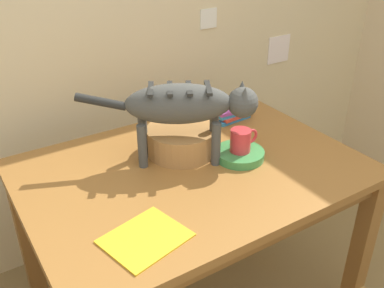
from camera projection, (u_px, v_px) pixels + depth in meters
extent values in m
cube|color=beige|center=(78.00, 8.00, 1.95)|extent=(4.53, 0.10, 2.50)
cube|color=white|center=(208.00, 19.00, 2.28)|extent=(0.10, 0.01, 0.10)
cube|color=white|center=(279.00, 49.00, 2.64)|extent=(0.16, 0.01, 0.16)
cube|color=#94612C|center=(192.00, 170.00, 1.72)|extent=(1.29, 0.93, 0.03)
cube|color=brown|center=(192.00, 181.00, 1.74)|extent=(1.21, 0.85, 0.07)
cube|color=#94612C|center=(361.00, 249.00, 1.87)|extent=(0.07, 0.07, 0.72)
cube|color=#94612C|center=(27.00, 239.00, 1.93)|extent=(0.07, 0.07, 0.72)
cube|color=#94612C|center=(241.00, 164.00, 2.49)|extent=(0.07, 0.07, 0.72)
ellipsoid|color=#454641|center=(178.00, 104.00, 1.63)|extent=(0.42, 0.32, 0.16)
cube|color=#262623|center=(151.00, 89.00, 1.60)|extent=(0.08, 0.13, 0.01)
cube|color=#262623|center=(170.00, 89.00, 1.60)|extent=(0.08, 0.13, 0.01)
cube|color=#262623|center=(189.00, 88.00, 1.61)|extent=(0.08, 0.13, 0.01)
cube|color=#262623|center=(208.00, 88.00, 1.61)|extent=(0.08, 0.13, 0.01)
cylinder|color=#454641|center=(214.00, 135.00, 1.75)|extent=(0.04, 0.04, 0.18)
cylinder|color=#454641|center=(216.00, 144.00, 1.68)|extent=(0.04, 0.04, 0.18)
cylinder|color=#454641|center=(143.00, 137.00, 1.74)|extent=(0.04, 0.04, 0.18)
cylinder|color=#454641|center=(142.00, 146.00, 1.67)|extent=(0.04, 0.04, 0.18)
sphere|color=#454641|center=(243.00, 102.00, 1.65)|extent=(0.12, 0.12, 0.12)
cone|color=#454641|center=(242.00, 87.00, 1.65)|extent=(0.04, 0.04, 0.05)
cone|color=#454641|center=(245.00, 93.00, 1.60)|extent=(0.04, 0.04, 0.05)
cylinder|color=#262623|center=(101.00, 102.00, 1.61)|extent=(0.18, 0.12, 0.08)
cylinder|color=#3B8A45|center=(240.00, 154.00, 1.76)|extent=(0.20, 0.20, 0.03)
cylinder|color=red|center=(240.00, 141.00, 1.73)|extent=(0.08, 0.08, 0.09)
torus|color=red|center=(251.00, 136.00, 1.75)|extent=(0.06, 0.01, 0.06)
cube|color=gold|center=(145.00, 238.00, 1.34)|extent=(0.28, 0.25, 0.01)
cube|color=#2F86CE|center=(227.00, 116.00, 2.10)|extent=(0.19, 0.15, 0.02)
cube|color=#D74130|center=(231.00, 113.00, 2.09)|extent=(0.19, 0.15, 0.01)
cube|color=#2E89C8|center=(228.00, 110.00, 2.08)|extent=(0.18, 0.14, 0.02)
cube|color=purple|center=(229.00, 107.00, 2.07)|extent=(0.18, 0.14, 0.02)
cylinder|color=#A9773F|center=(181.00, 140.00, 1.78)|extent=(0.28, 0.28, 0.11)
cylinder|color=#4C351C|center=(181.00, 139.00, 1.78)|extent=(0.23, 0.23, 0.09)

